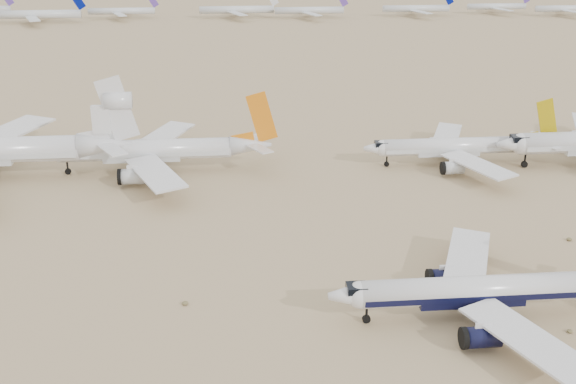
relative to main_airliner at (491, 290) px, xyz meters
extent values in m
plane|color=olive|center=(-14.34, -6.89, -4.47)|extent=(7000.00, 7000.00, 0.00)
cylinder|color=silver|center=(-2.08, 0.00, 0.20)|extent=(34.37, 4.06, 4.06)
cube|color=black|center=(-2.08, 0.00, -0.31)|extent=(33.68, 4.12, 0.91)
sphere|color=silver|center=(-19.27, 0.00, 0.20)|extent=(4.06, 4.06, 4.06)
cube|color=black|center=(-19.88, 0.00, 1.32)|extent=(2.84, 2.64, 1.02)
cube|color=silver|center=(0.57, -12.06, -0.51)|extent=(13.27, 20.92, 0.64)
cylinder|color=black|center=(-3.99, -8.45, -2.34)|extent=(4.77, 2.93, 2.93)
cube|color=silver|center=(0.57, 12.06, -0.51)|extent=(13.27, 20.92, 0.64)
cylinder|color=black|center=(-3.99, 8.45, -2.34)|extent=(4.77, 2.93, 2.93)
cylinder|color=black|center=(-18.25, 0.00, -3.86)|extent=(1.22, 0.51, 1.22)
cylinder|color=black|center=(-0.65, -2.84, -3.62)|extent=(1.71, 1.02, 1.71)
cylinder|color=black|center=(-0.65, 2.84, -3.62)|extent=(1.71, 1.02, 1.71)
sphere|color=silver|center=(30.01, 63.09, 1.28)|extent=(5.00, 5.00, 5.00)
cube|color=black|center=(29.25, 63.09, 2.66)|extent=(3.50, 3.25, 1.25)
cylinder|color=silver|center=(48.36, 73.30, -1.85)|extent=(5.73, 3.60, 3.60)
cylinder|color=black|center=(31.26, 63.09, -3.72)|extent=(1.50, 0.63, 1.50)
cylinder|color=silver|center=(14.71, 66.65, 0.05)|extent=(32.37, 3.93, 3.93)
cube|color=silver|center=(14.71, 66.65, -0.44)|extent=(31.72, 3.99, 0.89)
sphere|color=silver|center=(-1.47, 66.65, 0.05)|extent=(3.93, 3.93, 3.93)
cube|color=black|center=(-2.06, 66.65, 1.13)|extent=(2.75, 2.56, 0.98)
cone|color=silver|center=(34.72, 66.65, 0.35)|extent=(8.09, 3.93, 3.93)
cube|color=silver|center=(17.21, 55.24, -0.64)|extent=(12.50, 19.70, 0.61)
cube|color=silver|center=(36.29, 62.91, 0.84)|extent=(5.14, 6.72, 0.24)
cylinder|color=silver|center=(12.91, 58.64, -2.41)|extent=(4.50, 2.83, 2.83)
cube|color=silver|center=(17.21, 78.06, -0.64)|extent=(12.50, 19.70, 0.61)
cube|color=silver|center=(36.29, 70.38, 0.84)|extent=(5.14, 6.72, 0.24)
cylinder|color=silver|center=(12.91, 74.66, -2.41)|extent=(4.50, 2.83, 2.83)
cube|color=#B4990C|center=(36.96, 66.65, 5.95)|extent=(6.13, 0.31, 10.11)
cylinder|color=black|center=(-0.49, 66.65, -3.88)|extent=(1.18, 0.49, 1.18)
cylinder|color=black|center=(16.06, 63.89, -3.65)|extent=(1.65, 0.98, 1.65)
cylinder|color=black|center=(16.06, 69.40, -3.65)|extent=(1.65, 0.98, 1.65)
cylinder|color=silver|center=(-55.56, 67.96, 0.88)|extent=(38.07, 4.65, 4.65)
cube|color=silver|center=(-55.56, 67.96, 0.30)|extent=(37.31, 4.72, 1.05)
sphere|color=silver|center=(-74.59, 67.96, 0.88)|extent=(4.65, 4.65, 4.65)
cube|color=black|center=(-75.29, 67.96, 2.16)|extent=(3.26, 3.02, 1.16)
cone|color=silver|center=(-32.03, 67.96, 1.23)|extent=(9.52, 4.65, 4.65)
cube|color=silver|center=(-52.62, 54.53, 0.06)|extent=(14.70, 23.17, 0.72)
cube|color=silver|center=(-30.18, 63.56, 1.81)|extent=(6.04, 7.90, 0.28)
cylinder|color=silver|center=(-57.67, 58.52, -2.04)|extent=(5.29, 3.35, 3.35)
cube|color=silver|center=(-52.62, 81.39, 0.06)|extent=(14.70, 23.17, 0.72)
cube|color=silver|center=(-30.18, 72.36, 1.81)|extent=(6.04, 7.90, 0.28)
cylinder|color=silver|center=(-57.67, 77.39, -2.04)|extent=(5.29, 3.35, 3.35)
cube|color=orange|center=(-29.39, 67.96, 7.82)|extent=(7.21, 0.37, 11.89)
cylinder|color=black|center=(-73.43, 67.96, -3.78)|extent=(1.40, 0.58, 1.40)
cylinder|color=black|center=(-53.97, 64.70, -3.50)|extent=(1.95, 1.16, 1.95)
cylinder|color=black|center=(-53.97, 71.21, -3.50)|extent=(1.95, 1.16, 1.95)
cone|color=silver|center=(-64.43, 66.91, 2.54)|extent=(11.95, 5.72, 5.72)
cube|color=silver|center=(-62.10, 61.40, 3.26)|extent=(7.59, 9.92, 0.34)
cube|color=silver|center=(-90.29, 83.72, 1.11)|extent=(18.47, 29.10, 0.89)
cube|color=silver|center=(-62.10, 72.42, 3.26)|extent=(7.59, 9.92, 0.34)
cube|color=silver|center=(-61.11, 66.91, 10.80)|extent=(9.06, 0.46, 14.93)
cylinder|color=silver|center=(-60.78, 66.91, 12.64)|extent=(5.98, 3.71, 3.71)
cylinder|color=silver|center=(-132.32, 302.39, 0.10)|extent=(43.88, 4.34, 4.34)
cube|color=silver|center=(-132.32, 291.03, -0.56)|extent=(11.56, 20.20, 0.43)
cube|color=silver|center=(-132.32, 313.75, -0.56)|extent=(11.56, 20.20, 0.43)
cylinder|color=silver|center=(-90.99, 314.57, -0.32)|extent=(35.41, 3.50, 3.50)
cube|color=silver|center=(-90.99, 305.41, -0.85)|extent=(9.33, 16.30, 0.35)
cube|color=silver|center=(-90.99, 323.74, -0.85)|extent=(9.33, 16.30, 0.35)
cylinder|color=silver|center=(-29.00, 312.47, -0.08)|extent=(40.43, 3.99, 3.99)
cube|color=silver|center=(-29.00, 302.01, -0.67)|extent=(10.65, 18.61, 0.40)
cube|color=silver|center=(-29.00, 322.93, -0.67)|extent=(10.65, 18.61, 0.40)
cylinder|color=silver|center=(10.14, 307.40, -0.22)|extent=(37.50, 3.71, 3.71)
cube|color=silver|center=(10.14, 297.69, -0.78)|extent=(9.88, 17.26, 0.37)
cube|color=silver|center=(10.14, 317.10, -0.78)|extent=(9.88, 17.26, 0.37)
cylinder|color=silver|center=(69.75, 309.71, -0.24)|extent=(37.03, 3.66, 3.66)
cube|color=silver|center=(69.75, 300.13, -0.79)|extent=(9.76, 17.05, 0.37)
cube|color=silver|center=(69.75, 319.29, -0.79)|extent=(9.76, 17.05, 0.37)
cylinder|color=silver|center=(117.82, 315.79, -0.42)|extent=(33.45, 3.31, 3.31)
cube|color=silver|center=(117.82, 307.13, -0.92)|extent=(8.81, 15.40, 0.33)
cube|color=silver|center=(117.82, 324.45, -0.92)|extent=(8.81, 15.40, 0.33)
cylinder|color=silver|center=(153.05, 302.19, -0.31)|extent=(35.76, 3.53, 3.53)
cube|color=silver|center=(153.05, 292.93, -0.84)|extent=(9.42, 16.46, 0.35)
cube|color=silver|center=(153.05, 311.45, -0.84)|extent=(9.42, 16.46, 0.35)
ellipsoid|color=brown|center=(-44.74, 7.51, -4.18)|extent=(0.98, 0.98, 0.54)
ellipsoid|color=brown|center=(10.06, -5.29, -4.22)|extent=(0.84, 0.84, 0.46)
ellipsoid|color=brown|center=(23.76, 24.01, -4.18)|extent=(0.98, 0.98, 0.54)
camera|label=1|loc=(-37.89, -89.17, 51.86)|focal=45.00mm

